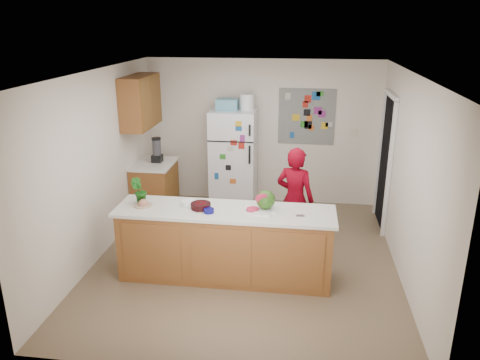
# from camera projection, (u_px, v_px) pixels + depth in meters

# --- Properties ---
(floor) EXTENTS (4.00, 4.50, 0.02)m
(floor) POSITION_uv_depth(u_px,v_px,m) (246.00, 259.00, 6.42)
(floor) COLOR brown
(floor) RESTS_ON ground
(wall_back) EXTENTS (4.00, 0.02, 2.50)m
(wall_back) POSITION_uv_depth(u_px,v_px,m) (262.00, 132.00, 8.13)
(wall_back) COLOR beige
(wall_back) RESTS_ON ground
(wall_left) EXTENTS (0.02, 4.50, 2.50)m
(wall_left) POSITION_uv_depth(u_px,v_px,m) (98.00, 166.00, 6.27)
(wall_left) COLOR beige
(wall_left) RESTS_ON ground
(wall_right) EXTENTS (0.02, 4.50, 2.50)m
(wall_right) POSITION_uv_depth(u_px,v_px,m) (408.00, 179.00, 5.75)
(wall_right) COLOR beige
(wall_right) RESTS_ON ground
(ceiling) EXTENTS (4.00, 4.50, 0.02)m
(ceiling) POSITION_uv_depth(u_px,v_px,m) (247.00, 72.00, 5.60)
(ceiling) COLOR white
(ceiling) RESTS_ON wall_back
(doorway) EXTENTS (0.03, 0.85, 2.04)m
(doorway) POSITION_uv_depth(u_px,v_px,m) (386.00, 163.00, 7.19)
(doorway) COLOR black
(doorway) RESTS_ON ground
(peninsula_base) EXTENTS (2.60, 0.62, 0.88)m
(peninsula_base) POSITION_uv_depth(u_px,v_px,m) (225.00, 245.00, 5.83)
(peninsula_base) COLOR brown
(peninsula_base) RESTS_ON floor
(peninsula_top) EXTENTS (2.68, 0.70, 0.04)m
(peninsula_top) POSITION_uv_depth(u_px,v_px,m) (225.00, 211.00, 5.68)
(peninsula_top) COLOR silver
(peninsula_top) RESTS_ON peninsula_base
(side_counter_base) EXTENTS (0.60, 0.80, 0.86)m
(side_counter_base) POSITION_uv_depth(u_px,v_px,m) (155.00, 190.00, 7.76)
(side_counter_base) COLOR brown
(side_counter_base) RESTS_ON floor
(side_counter_top) EXTENTS (0.64, 0.84, 0.04)m
(side_counter_top) POSITION_uv_depth(u_px,v_px,m) (154.00, 164.00, 7.61)
(side_counter_top) COLOR silver
(side_counter_top) RESTS_ON side_counter_base
(upper_cabinets) EXTENTS (0.35, 1.00, 0.80)m
(upper_cabinets) POSITION_uv_depth(u_px,v_px,m) (141.00, 102.00, 7.25)
(upper_cabinets) COLOR brown
(upper_cabinets) RESTS_ON wall_left
(refrigerator) EXTENTS (0.75, 0.70, 1.70)m
(refrigerator) POSITION_uv_depth(u_px,v_px,m) (234.00, 159.00, 7.96)
(refrigerator) COLOR silver
(refrigerator) RESTS_ON floor
(fridge_top_bin) EXTENTS (0.35, 0.28, 0.18)m
(fridge_top_bin) POSITION_uv_depth(u_px,v_px,m) (227.00, 104.00, 7.67)
(fridge_top_bin) COLOR #5999B2
(fridge_top_bin) RESTS_ON refrigerator
(photo_collage) EXTENTS (0.95, 0.01, 0.95)m
(photo_collage) POSITION_uv_depth(u_px,v_px,m) (307.00, 117.00, 7.91)
(photo_collage) COLOR slate
(photo_collage) RESTS_ON wall_back
(person) EXTENTS (0.63, 0.51, 1.49)m
(person) POSITION_uv_depth(u_px,v_px,m) (295.00, 199.00, 6.48)
(person) COLOR maroon
(person) RESTS_ON floor
(blender_appliance) EXTENTS (0.14, 0.14, 0.38)m
(blender_appliance) POSITION_uv_depth(u_px,v_px,m) (157.00, 151.00, 7.59)
(blender_appliance) COLOR black
(blender_appliance) RESTS_ON side_counter_top
(cutting_board) EXTENTS (0.38, 0.31, 0.01)m
(cutting_board) POSITION_uv_depth(u_px,v_px,m) (260.00, 209.00, 5.67)
(cutting_board) COLOR white
(cutting_board) RESTS_ON peninsula_top
(watermelon) EXTENTS (0.23, 0.23, 0.23)m
(watermelon) POSITION_uv_depth(u_px,v_px,m) (266.00, 200.00, 5.64)
(watermelon) COLOR #234F0E
(watermelon) RESTS_ON cutting_board
(watermelon_slice) EXTENTS (0.15, 0.15, 0.02)m
(watermelon_slice) POSITION_uv_depth(u_px,v_px,m) (253.00, 209.00, 5.62)
(watermelon_slice) COLOR #D02E58
(watermelon_slice) RESTS_ON cutting_board
(cherry_bowl) EXTENTS (0.25, 0.25, 0.07)m
(cherry_bowl) POSITION_uv_depth(u_px,v_px,m) (201.00, 206.00, 5.70)
(cherry_bowl) COLOR black
(cherry_bowl) RESTS_ON peninsula_top
(white_bowl) EXTENTS (0.20, 0.20, 0.06)m
(white_bowl) POSITION_uv_depth(u_px,v_px,m) (189.00, 203.00, 5.80)
(white_bowl) COLOR white
(white_bowl) RESTS_ON peninsula_top
(cobalt_bowl) EXTENTS (0.15, 0.15, 0.05)m
(cobalt_bowl) POSITION_uv_depth(u_px,v_px,m) (209.00, 211.00, 5.58)
(cobalt_bowl) COLOR #0B0A57
(cobalt_bowl) RESTS_ON peninsula_top
(plate) EXTENTS (0.26, 0.26, 0.02)m
(plate) POSITION_uv_depth(u_px,v_px,m) (143.00, 205.00, 5.78)
(plate) COLOR #B9AD8D
(plate) RESTS_ON peninsula_top
(paper_towel) EXTENTS (0.21, 0.19, 0.02)m
(paper_towel) POSITION_uv_depth(u_px,v_px,m) (261.00, 213.00, 5.54)
(paper_towel) COLOR white
(paper_towel) RESTS_ON peninsula_top
(keys) EXTENTS (0.10, 0.06, 0.01)m
(keys) POSITION_uv_depth(u_px,v_px,m) (300.00, 216.00, 5.48)
(keys) COLOR gray
(keys) RESTS_ON peninsula_top
(potted_plant) EXTENTS (0.23, 0.21, 0.34)m
(potted_plant) POSITION_uv_depth(u_px,v_px,m) (139.00, 191.00, 5.81)
(potted_plant) COLOR #0A3F0F
(potted_plant) RESTS_ON peninsula_top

